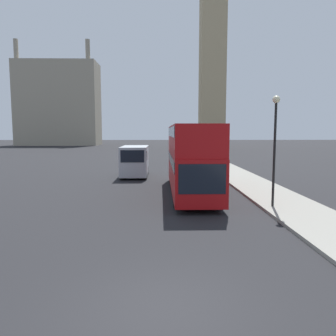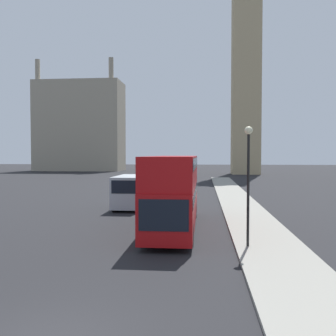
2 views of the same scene
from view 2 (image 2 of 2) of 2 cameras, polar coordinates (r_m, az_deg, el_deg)
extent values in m
cube|color=tan|center=(85.43, 11.80, 14.35)|extent=(5.94, 5.94, 45.00)
cube|color=#9E937F|center=(102.26, -13.26, 6.16)|extent=(22.45, 10.02, 23.31)
cylinder|color=#9E937F|center=(103.81, -19.26, 13.97)|extent=(1.20, 1.20, 5.13)
cylinder|color=#9E937F|center=(97.64, -8.67, 14.84)|extent=(1.20, 1.20, 5.13)
cube|color=#A80F11|center=(21.56, 0.90, -5.55)|extent=(2.45, 11.16, 2.28)
cube|color=#A80F11|center=(21.39, 0.90, -0.36)|extent=(2.45, 10.93, 1.62)
cube|color=black|center=(21.48, 0.90, -3.66)|extent=(2.49, 10.71, 0.55)
cube|color=black|center=(21.37, 0.90, 0.81)|extent=(2.49, 10.49, 0.55)
cube|color=black|center=(16.01, -0.68, -7.23)|extent=(2.16, 0.03, 1.37)
cylinder|color=black|center=(17.98, -2.94, -10.01)|extent=(0.69, 1.06, 1.06)
cylinder|color=black|center=(17.82, 2.77, -10.12)|extent=(0.69, 1.06, 1.06)
cylinder|color=black|center=(25.62, -0.39, -6.37)|extent=(0.69, 1.06, 1.06)
cylinder|color=black|center=(25.50, 3.58, -6.41)|extent=(0.69, 1.06, 1.06)
cube|color=#B2B7BC|center=(29.86, -5.73, -3.49)|extent=(2.17, 5.02, 2.40)
cube|color=black|center=(27.35, -6.75, -2.90)|extent=(1.85, 0.02, 0.96)
cube|color=black|center=(28.22, -6.37, -2.74)|extent=(2.20, 0.90, 0.77)
cylinder|color=black|center=(28.49, -8.00, -5.87)|extent=(0.54, 0.72, 0.72)
cylinder|color=black|center=(28.16, -4.76, -5.95)|extent=(0.54, 0.72, 0.72)
cylinder|color=black|center=(31.79, -6.57, -5.04)|extent=(0.54, 0.72, 0.72)
cylinder|color=black|center=(31.50, -3.66, -5.09)|extent=(0.54, 0.72, 0.72)
cylinder|color=black|center=(17.21, 12.12, -3.38)|extent=(0.12, 0.12, 5.04)
sphere|color=beige|center=(17.17, 12.19, 5.63)|extent=(0.36, 0.36, 0.36)
cube|color=silver|center=(41.03, -3.84, -3.16)|extent=(1.82, 4.69, 0.77)
cube|color=black|center=(41.09, -3.81, -2.22)|extent=(1.64, 2.25, 0.57)
cylinder|color=black|center=(39.71, -5.20, -3.68)|extent=(0.40, 0.62, 0.62)
cylinder|color=black|center=(39.47, -3.16, -3.71)|extent=(0.40, 0.62, 0.62)
cylinder|color=black|center=(42.64, -4.46, -3.28)|extent=(0.40, 0.62, 0.62)
cylinder|color=black|center=(42.42, -2.56, -3.30)|extent=(0.40, 0.62, 0.62)
camera|label=1|loc=(3.77, -65.80, -6.39)|focal=35.00mm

